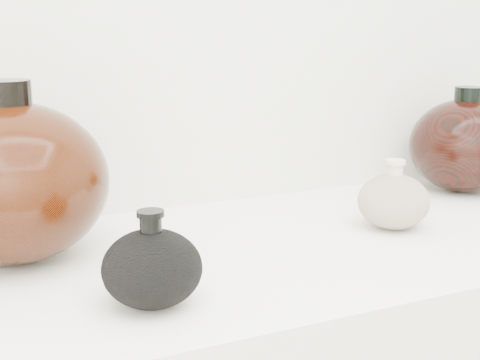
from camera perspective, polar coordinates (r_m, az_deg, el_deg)
name	(u,v)px	position (r m, az deg, el deg)	size (l,w,h in m)	color
black_gourd_vase	(152,268)	(0.76, -7.51, -7.42)	(0.13, 0.13, 0.11)	black
cream_gourd_vase	(393,201)	(1.06, 12.95, -1.73)	(0.13, 0.13, 0.11)	beige
left_round_pot	(13,182)	(0.93, -18.80, -0.13)	(0.29, 0.29, 0.24)	black
right_round_pot	(465,145)	(1.33, 18.64, 2.85)	(0.26, 0.26, 0.20)	black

